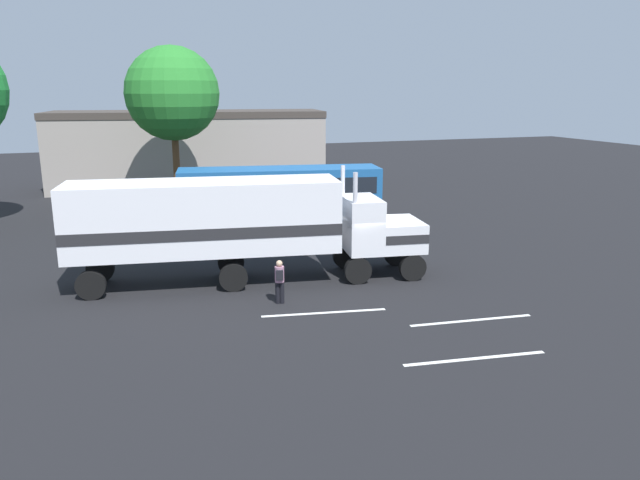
# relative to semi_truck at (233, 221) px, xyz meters

# --- Properties ---
(ground_plane) EXTENTS (120.00, 120.00, 0.00)m
(ground_plane) POSITION_rel_semi_truck_xyz_m (5.64, -1.01, -2.52)
(ground_plane) COLOR black
(lane_stripe_near) EXTENTS (4.36, 0.93, 0.01)m
(lane_stripe_near) POSITION_rel_semi_truck_xyz_m (2.19, -4.51, -2.52)
(lane_stripe_near) COLOR silver
(lane_stripe_near) RESTS_ON ground_plane
(lane_stripe_mid) EXTENTS (4.39, 0.67, 0.01)m
(lane_stripe_mid) POSITION_rel_semi_truck_xyz_m (6.64, -6.87, -2.52)
(lane_stripe_mid) COLOR silver
(lane_stripe_mid) RESTS_ON ground_plane
(lane_stripe_far) EXTENTS (4.38, 0.75, 0.01)m
(lane_stripe_far) POSITION_rel_semi_truck_xyz_m (5.05, -9.47, -2.52)
(lane_stripe_far) COLOR silver
(lane_stripe_far) RESTS_ON ground_plane
(semi_truck) EXTENTS (14.38, 4.80, 4.50)m
(semi_truck) POSITION_rel_semi_truck_xyz_m (0.00, 0.00, 0.00)
(semi_truck) COLOR white
(semi_truck) RESTS_ON ground_plane
(person_bystander) EXTENTS (0.37, 0.47, 1.63)m
(person_bystander) POSITION_rel_semi_truck_xyz_m (1.01, -3.04, -1.63)
(person_bystander) COLOR black
(person_bystander) RESTS_ON ground_plane
(parked_bus) EXTENTS (11.28, 4.49, 3.40)m
(parked_bus) POSITION_rel_semi_truck_xyz_m (4.43, 8.69, -0.46)
(parked_bus) COLOR #1E5999
(parked_bus) RESTS_ON ground_plane
(tree_center) EXTENTS (5.94, 5.94, 10.30)m
(tree_center) POSITION_rel_semi_truck_xyz_m (-0.15, 17.11, 4.79)
(tree_center) COLOR brown
(tree_center) RESTS_ON ground_plane
(building_backdrop) EXTENTS (21.49, 9.33, 5.96)m
(building_backdrop) POSITION_rel_semi_truck_xyz_m (1.84, 25.31, 0.67)
(building_backdrop) COLOR #9E938C
(building_backdrop) RESTS_ON ground_plane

